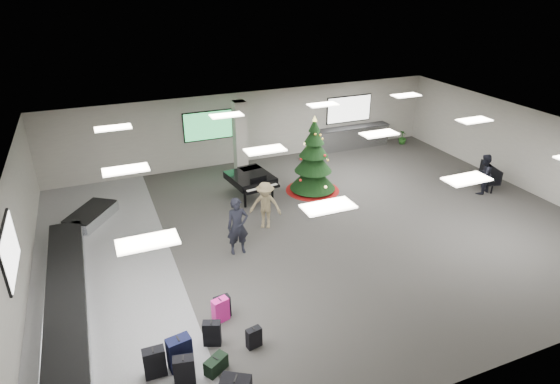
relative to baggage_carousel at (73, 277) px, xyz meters
name	(u,v)px	position (x,y,z in m)	size (l,w,h in m)	color
ground	(321,229)	(7.84, 0.08, -0.21)	(18.00, 18.00, 0.00)	#3C3A37
room_envelope	(304,160)	(7.46, 0.75, 2.12)	(18.02, 14.02, 3.21)	#B8B4A8
baggage_carousel	(73,277)	(0.00, 0.00, 0.00)	(2.28, 9.71, 0.43)	silver
service_counter	(350,138)	(12.84, 6.73, 0.33)	(4.05, 0.65, 1.08)	silver
suitcase_0	(184,371)	(2.15, -4.69, 0.13)	(0.48, 0.33, 0.71)	black
suitcase_1	(212,333)	(2.99, -3.79, 0.11)	(0.46, 0.35, 0.66)	black
pink_suitcase	(221,310)	(3.41, -3.07, 0.10)	(0.45, 0.33, 0.65)	#E91E93
suitcase_3	(222,307)	(3.49, -2.94, 0.08)	(0.41, 0.26, 0.61)	black
navy_suitcase	(180,353)	(2.16, -4.21, 0.19)	(0.56, 0.38, 0.82)	black
suitcase_5	(155,362)	(1.61, -4.23, 0.14)	(0.48, 0.27, 0.73)	black
green_duffel	(216,365)	(2.85, -4.63, -0.04)	(0.59, 0.50, 0.37)	black
suitcase_7	(254,338)	(3.87, -4.24, 0.04)	(0.38, 0.25, 0.53)	black
christmas_tree	(313,166)	(8.94, 3.00, 0.84)	(2.15, 2.15, 3.07)	maroon
grand_piano	(251,179)	(6.46, 3.31, 0.57)	(1.72, 2.09, 1.09)	black
bench	(487,175)	(15.57, 0.59, 0.31)	(0.80, 1.54, 0.93)	black
traveler_a	(238,226)	(4.79, -0.23, 0.71)	(0.67, 0.44, 1.85)	black
traveler_b	(265,205)	(6.14, 0.94, 0.62)	(1.07, 0.62, 1.66)	#94825B
traveler_bench	(483,174)	(14.96, 0.22, 0.59)	(0.78, 0.61, 1.61)	black
potted_plant_left	(306,153)	(10.07, 6.04, 0.14)	(0.39, 0.32, 0.71)	#153A12
potted_plant_right	(403,137)	(15.61, 6.26, 0.14)	(0.39, 0.39, 0.70)	#153A12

